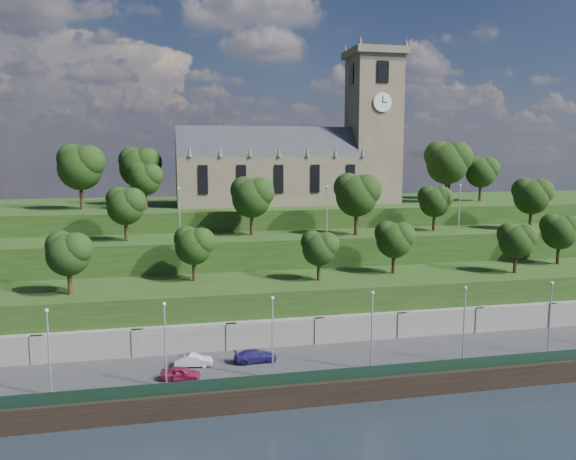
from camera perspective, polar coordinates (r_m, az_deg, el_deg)
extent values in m
plane|color=black|center=(57.69, 11.23, -16.36)|extent=(320.00, 320.00, 0.00)
cube|color=#2D2D30|center=(62.43, 9.03, -13.41)|extent=(160.00, 12.00, 2.00)
cube|color=black|center=(57.21, 11.28, -15.38)|extent=(160.00, 0.50, 2.20)
cube|color=black|center=(57.20, 11.06, -13.75)|extent=(160.00, 0.10, 1.20)
cube|color=slate|center=(67.23, 7.20, -10.46)|extent=(160.00, 2.00, 5.00)
cube|color=slate|center=(64.50, -24.11, -11.89)|extent=(1.20, 0.60, 5.00)
cube|color=slate|center=(63.13, -15.01, -11.89)|extent=(1.20, 0.60, 5.00)
cube|color=slate|center=(63.33, -5.76, -11.59)|extent=(1.20, 0.60, 5.00)
cube|color=slate|center=(65.08, 3.19, -11.03)|extent=(1.20, 0.60, 5.00)
cube|color=slate|center=(68.27, 11.45, -10.27)|extent=(1.20, 0.60, 5.00)
cube|color=slate|center=(72.71, 18.81, -9.41)|extent=(1.20, 0.60, 5.00)
cube|color=slate|center=(78.18, 25.19, -8.54)|extent=(1.20, 0.60, 5.00)
cube|color=#1D3712|center=(72.24, 5.64, -7.91)|extent=(160.00, 12.00, 8.00)
cube|color=#1D3712|center=(82.00, 3.33, -4.56)|extent=(160.00, 10.00, 12.00)
cube|color=#1D3712|center=(101.78, 0.22, -1.29)|extent=(160.00, 32.00, 15.00)
cube|color=brown|center=(95.93, -1.62, 5.07)|extent=(32.00, 12.00, 8.00)
cube|color=#26292E|center=(95.83, -1.62, 7.46)|extent=(32.00, 10.18, 10.18)
cone|color=brown|center=(88.33, -9.97, 7.91)|extent=(0.70, 0.70, 1.80)
cone|color=brown|center=(88.62, -6.92, 7.97)|extent=(0.70, 0.70, 1.80)
cone|color=brown|center=(89.16, -3.90, 8.01)|extent=(0.70, 0.70, 1.80)
cone|color=brown|center=(89.94, -0.93, 8.02)|extent=(0.70, 0.70, 1.80)
cone|color=brown|center=(90.95, 1.98, 8.01)|extent=(0.70, 0.70, 1.80)
cone|color=brown|center=(92.19, 4.83, 7.99)|extent=(0.70, 0.70, 1.80)
cone|color=brown|center=(93.64, 7.59, 7.94)|extent=(0.70, 0.70, 1.80)
cube|color=black|center=(88.43, -8.60, 5.09)|extent=(1.40, 0.25, 4.50)
cube|color=black|center=(88.99, -4.72, 5.17)|extent=(1.40, 0.25, 4.50)
cube|color=black|center=(89.94, -0.92, 5.22)|extent=(1.40, 0.25, 4.50)
cube|color=black|center=(91.28, 2.80, 5.25)|extent=(1.40, 0.25, 4.50)
cube|color=black|center=(93.00, 6.39, 5.25)|extent=(1.40, 0.25, 4.50)
cube|color=brown|center=(100.73, 8.64, 9.95)|extent=(8.00, 8.00, 25.00)
cube|color=brown|center=(102.11, 8.80, 17.31)|extent=(9.20, 9.20, 1.20)
cone|color=brown|center=(97.29, 7.37, 18.54)|extent=(0.80, 0.80, 1.60)
cone|color=brown|center=(104.76, 5.85, 17.78)|extent=(0.80, 0.80, 1.60)
cone|color=brown|center=(100.15, 11.92, 18.13)|extent=(0.80, 0.80, 1.60)
cone|color=brown|center=(107.42, 10.11, 17.45)|extent=(0.80, 0.80, 1.60)
cube|color=black|center=(97.79, 9.63, 15.59)|extent=(2.00, 0.25, 3.50)
cube|color=black|center=(105.36, 7.95, 15.05)|extent=(2.00, 0.25, 3.50)
cube|color=black|center=(100.22, 6.49, 15.45)|extent=(0.25, 2.00, 3.50)
cube|color=black|center=(103.05, 10.96, 15.15)|extent=(0.25, 2.00, 3.50)
cylinder|color=white|center=(97.18, 9.57, 12.68)|extent=(3.20, 0.30, 3.20)
cylinder|color=white|center=(102.53, 10.90, 12.38)|extent=(0.30, 3.20, 3.20)
cube|color=black|center=(97.06, 9.62, 12.98)|extent=(0.12, 0.05, 1.10)
cube|color=black|center=(97.16, 9.84, 12.67)|extent=(0.80, 0.05, 0.12)
cylinder|color=black|center=(66.65, -21.30, -4.84)|extent=(0.50, 0.50, 3.05)
sphere|color=black|center=(66.10, -21.43, -2.34)|extent=(4.74, 4.74, 4.74)
sphere|color=black|center=(65.38, -20.71, -1.78)|extent=(3.56, 3.56, 3.56)
sphere|color=black|center=(66.68, -22.09, -1.46)|extent=(3.32, 3.32, 3.32)
cylinder|color=black|center=(69.72, -9.51, -3.94)|extent=(0.49, 0.49, 2.90)
sphere|color=black|center=(69.22, -9.56, -1.66)|extent=(4.52, 4.52, 4.52)
sphere|color=black|center=(68.71, -8.81, -1.14)|extent=(3.39, 3.39, 3.39)
sphere|color=black|center=(69.61, -10.25, -0.87)|extent=(3.16, 3.16, 3.16)
cylinder|color=black|center=(69.07, 3.15, -4.06)|extent=(0.48, 0.48, 2.65)
sphere|color=black|center=(68.60, 3.17, -1.96)|extent=(4.13, 4.13, 4.13)
sphere|color=black|center=(68.32, 3.93, -1.48)|extent=(3.10, 3.10, 3.10)
sphere|color=black|center=(68.77, 2.48, -1.23)|extent=(2.89, 2.89, 2.89)
cylinder|color=black|center=(74.30, 10.67, -3.23)|extent=(0.49, 0.49, 2.95)
sphere|color=black|center=(73.82, 10.73, -1.05)|extent=(4.59, 4.59, 4.59)
sphere|color=black|center=(73.66, 11.54, -0.55)|extent=(3.44, 3.44, 3.44)
sphere|color=black|center=(73.91, 10.00, -0.30)|extent=(3.21, 3.21, 3.21)
cylinder|color=black|center=(79.13, 22.08, -3.04)|extent=(0.49, 0.49, 2.84)
sphere|color=black|center=(78.70, 22.18, -1.08)|extent=(4.41, 4.41, 4.41)
sphere|color=black|center=(78.74, 22.91, -0.62)|extent=(3.31, 3.31, 3.31)
sphere|color=black|center=(78.60, 21.52, -0.40)|extent=(3.09, 3.09, 3.09)
cylinder|color=black|center=(87.82, 25.76, -2.14)|extent=(0.50, 0.50, 3.09)
sphere|color=black|center=(87.40, 25.87, -0.21)|extent=(4.81, 4.81, 4.81)
sphere|color=black|center=(87.53, 26.59, 0.23)|extent=(3.61, 3.61, 3.61)
sphere|color=black|center=(87.24, 25.23, 0.45)|extent=(3.37, 3.37, 3.37)
cylinder|color=black|center=(77.10, -16.12, 0.07)|extent=(0.50, 0.50, 3.10)
sphere|color=black|center=(76.78, -16.21, 2.28)|extent=(4.83, 4.83, 4.83)
sphere|color=black|center=(76.17, -15.53, 2.82)|extent=(3.62, 3.62, 3.62)
sphere|color=black|center=(77.37, -16.83, 3.02)|extent=(3.38, 3.38, 3.38)
cylinder|color=black|center=(79.66, -3.71, 0.76)|extent=(0.52, 0.52, 3.58)
sphere|color=black|center=(79.32, -3.73, 3.25)|extent=(5.57, 5.57, 5.57)
sphere|color=black|center=(78.88, -2.87, 3.84)|extent=(4.18, 4.18, 4.18)
sphere|color=black|center=(79.80, -4.50, 4.07)|extent=(3.90, 3.90, 3.90)
cylinder|color=black|center=(80.15, 6.93, 0.84)|extent=(0.53, 0.53, 3.79)
sphere|color=black|center=(79.80, 6.97, 3.45)|extent=(5.89, 5.89, 5.89)
sphere|color=black|center=(79.58, 7.93, 4.06)|extent=(4.42, 4.42, 4.42)
sphere|color=black|center=(80.09, 6.11, 4.33)|extent=(4.13, 4.13, 4.13)
cylinder|color=black|center=(87.05, 14.61, 0.90)|extent=(0.49, 0.49, 2.93)
sphere|color=black|center=(86.78, 14.68, 2.76)|extent=(4.55, 4.55, 4.55)
sphere|color=black|center=(86.73, 15.37, 3.18)|extent=(3.42, 3.42, 3.42)
sphere|color=black|center=(86.86, 14.06, 3.39)|extent=(3.19, 3.19, 3.19)
cylinder|color=black|center=(93.00, 23.41, 1.08)|extent=(0.51, 0.51, 3.39)
sphere|color=black|center=(92.71, 23.52, 3.10)|extent=(5.28, 5.28, 5.28)
sphere|color=black|center=(92.85, 24.27, 3.55)|extent=(3.96, 3.96, 3.96)
sphere|color=black|center=(92.65, 22.85, 3.78)|extent=(3.70, 3.70, 3.70)
cylinder|color=black|center=(91.42, -20.25, 3.31)|extent=(0.55, 0.55, 4.31)
sphere|color=black|center=(91.24, -20.37, 5.92)|extent=(6.70, 6.70, 6.70)
sphere|color=black|center=(90.37, -19.62, 6.58)|extent=(5.02, 5.02, 5.02)
sphere|color=black|center=(92.22, -21.06, 6.73)|extent=(4.69, 4.69, 4.69)
cylinder|color=black|center=(96.58, -14.79, 3.70)|extent=(0.55, 0.55, 4.17)
sphere|color=black|center=(96.40, -14.87, 6.09)|extent=(6.48, 6.48, 6.48)
sphere|color=black|center=(95.68, -14.13, 6.68)|extent=(4.86, 4.86, 4.86)
sphere|color=black|center=(97.25, -15.55, 6.84)|extent=(4.54, 4.54, 4.54)
cylinder|color=black|center=(88.60, -14.28, 3.03)|extent=(0.50, 0.50, 3.09)
sphere|color=black|center=(88.42, -14.34, 4.96)|extent=(4.80, 4.80, 4.80)
sphere|color=black|center=(87.88, -13.74, 5.43)|extent=(3.60, 3.60, 3.60)
sphere|color=black|center=(89.02, -14.89, 5.58)|extent=(3.36, 3.36, 3.36)
cylinder|color=black|center=(102.19, 15.78, 4.00)|extent=(0.57, 0.57, 4.63)
sphere|color=black|center=(102.02, 15.87, 6.51)|extent=(7.20, 7.20, 7.20)
sphere|color=black|center=(102.05, 16.80, 7.08)|extent=(5.40, 5.40, 5.40)
sphere|color=black|center=(102.23, 15.03, 7.35)|extent=(5.04, 5.04, 5.04)
cylinder|color=black|center=(111.49, 16.05, 4.21)|extent=(0.55, 0.55, 4.37)
sphere|color=black|center=(111.34, 16.13, 6.38)|extent=(6.80, 6.80, 6.80)
sphere|color=black|center=(111.37, 16.94, 6.87)|extent=(5.10, 5.10, 5.10)
sphere|color=black|center=(111.52, 15.41, 7.10)|extent=(4.76, 4.76, 4.76)
cylinder|color=black|center=(107.75, 18.93, 3.75)|extent=(0.52, 0.52, 3.49)
sphere|color=black|center=(107.60, 19.01, 5.54)|extent=(5.43, 5.43, 5.43)
sphere|color=black|center=(107.68, 19.68, 5.94)|extent=(4.07, 4.07, 4.07)
sphere|color=black|center=(107.67, 18.41, 6.14)|extent=(3.80, 3.80, 3.80)
cylinder|color=#B2B2B7|center=(54.75, -23.10, -11.57)|extent=(0.16, 0.16, 7.78)
sphere|color=silver|center=(53.60, -23.33, -7.51)|extent=(0.36, 0.36, 0.36)
cylinder|color=#B2B2B7|center=(53.69, -12.36, -11.50)|extent=(0.16, 0.16, 7.78)
sphere|color=silver|center=(52.53, -12.48, -7.36)|extent=(0.36, 0.36, 0.36)
cylinder|color=#B2B2B7|center=(54.48, -1.59, -11.03)|extent=(0.16, 0.16, 7.78)
sphere|color=silver|center=(53.33, -1.60, -6.95)|extent=(0.36, 0.36, 0.36)
cylinder|color=#B2B2B7|center=(57.04, 8.51, -10.25)|extent=(0.16, 0.16, 7.78)
sphere|color=silver|center=(55.94, 8.59, -6.34)|extent=(0.36, 0.36, 0.36)
cylinder|color=#B2B2B7|center=(61.15, 17.44, -9.29)|extent=(0.16, 0.16, 7.78)
sphere|color=silver|center=(60.13, 17.59, -5.63)|extent=(0.36, 0.36, 0.36)
cylinder|color=#B2B2B7|center=(66.52, 25.05, -8.29)|extent=(0.16, 0.16, 7.78)
sphere|color=silver|center=(65.58, 25.24, -4.92)|extent=(0.36, 0.36, 0.36)
cylinder|color=#B2B2B7|center=(74.70, -10.95, 1.44)|extent=(0.16, 0.16, 6.84)
sphere|color=silver|center=(74.40, -11.02, 4.15)|extent=(0.36, 0.36, 0.36)
cylinder|color=#B2B2B7|center=(77.66, 3.97, 1.79)|extent=(0.16, 0.16, 6.84)
sphere|color=silver|center=(77.38, 4.00, 4.40)|extent=(0.36, 0.36, 0.36)
cylinder|color=#B2B2B7|center=(85.33, 17.00, 2.00)|extent=(0.16, 0.16, 6.84)
sphere|color=silver|center=(85.08, 17.10, 4.38)|extent=(0.36, 0.36, 0.36)
imported|color=maroon|center=(56.21, -10.86, -14.10)|extent=(3.97, 2.21, 1.28)
imported|color=#B6B4B9|center=(59.23, -9.57, -12.92)|extent=(3.92, 1.69, 1.26)
imported|color=navy|center=(59.70, -3.33, -12.64)|extent=(4.53, 2.00, 1.29)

